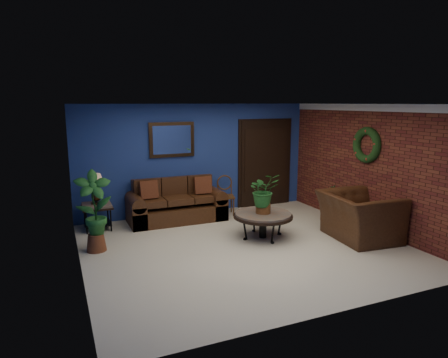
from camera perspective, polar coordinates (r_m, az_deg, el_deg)
name	(u,v)px	position (r m, az deg, el deg)	size (l,w,h in m)	color
floor	(244,246)	(7.23, 2.94, -9.59)	(5.50, 5.50, 0.00)	beige
wall_back	(197,159)	(9.17, -3.84, 2.85)	(5.50, 0.04, 2.50)	navy
wall_left	(76,191)	(6.22, -20.38, -1.67)	(0.04, 5.00, 2.50)	navy
wall_right_brick	(369,168)	(8.46, 20.03, 1.53)	(0.04, 5.00, 2.50)	brown
ceiling	(246,104)	(6.77, 3.15, 10.63)	(5.50, 5.00, 0.02)	silver
crown_molding	(372,108)	(8.34, 20.41, 9.54)	(0.03, 5.00, 0.14)	white
wall_mirror	(172,140)	(8.90, -7.46, 5.59)	(1.02, 0.06, 0.77)	#412915
closet_door	(265,163)	(9.89, 5.86, 2.23)	(1.44, 0.06, 2.18)	black
wreath	(367,145)	(8.40, 19.70, 4.59)	(0.72, 0.72, 0.16)	black
sofa	(176,206)	(8.77, -6.90, -3.89)	(2.06, 0.89, 0.93)	#452613
coffee_table	(263,216)	(7.59, 5.60, -5.28)	(1.12, 1.12, 0.48)	#58534D
end_table	(97,210)	(8.43, -17.68, -4.23)	(0.58, 0.58, 0.53)	#58534D
table_lamp	(96,185)	(8.32, -17.88, -0.85)	(0.35, 0.35, 0.59)	#412915
side_chair	(225,192)	(9.14, 0.17, -1.92)	(0.46, 0.46, 0.89)	#513317
armchair	(359,216)	(7.90, 18.70, -5.08)	(1.34, 1.17, 0.87)	#452613
coffee_plant	(264,191)	(7.48, 5.67, -1.76)	(0.61, 0.54, 0.76)	brown
floor_plant	(327,202)	(8.93, 14.52, -3.23)	(0.42, 0.37, 0.79)	brown
tall_plant	(94,208)	(7.15, -18.06, -4.01)	(0.62, 0.42, 1.41)	brown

